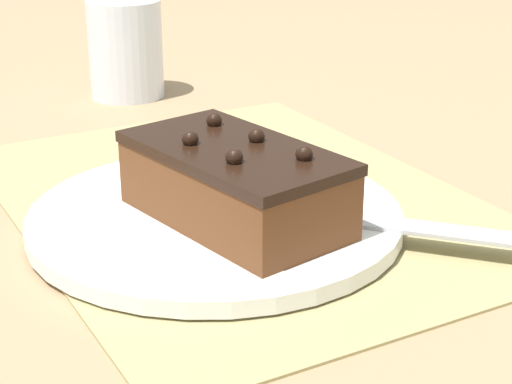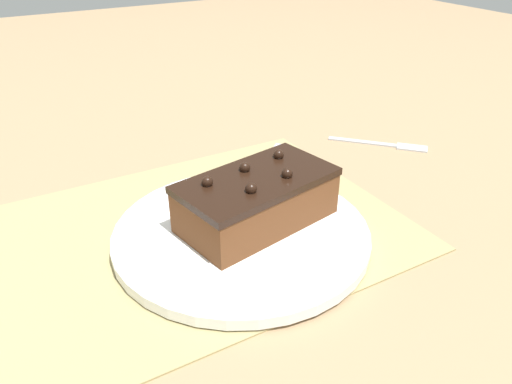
{
  "view_description": "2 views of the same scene",
  "coord_description": "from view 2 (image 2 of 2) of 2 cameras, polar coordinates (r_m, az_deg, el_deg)",
  "views": [
    {
      "loc": [
        0.56,
        -0.3,
        0.26
      ],
      "look_at": [
        0.04,
        -0.01,
        0.03
      ],
      "focal_mm": 60.0,
      "sensor_mm": 36.0,
      "label": 1
    },
    {
      "loc": [
        -0.17,
        -0.44,
        0.32
      ],
      "look_at": [
        0.08,
        -0.0,
        0.03
      ],
      "focal_mm": 35.0,
      "sensor_mm": 36.0,
      "label": 2
    }
  ],
  "objects": [
    {
      "name": "chocolate_cake",
      "position": [
        0.54,
        0.1,
        -0.84
      ],
      "size": [
        0.18,
        0.12,
        0.06
      ],
      "rotation": [
        0.0,
        0.0,
        0.19
      ],
      "color": "brown",
      "rests_on": "cake_plate"
    },
    {
      "name": "dessert_fork",
      "position": [
        0.8,
        14.66,
        5.34
      ],
      "size": [
        0.11,
        0.12,
        0.01
      ],
      "rotation": [
        0.0,
        0.0,
        3.9
      ],
      "color": "#B7BABF",
      "rests_on": "ground_plane"
    },
    {
      "name": "serving_knife",
      "position": [
        0.59,
        -0.74,
        -0.33
      ],
      "size": [
        0.19,
        0.18,
        0.01
      ],
      "rotation": [
        0.0,
        0.0,
        5.46
      ],
      "color": "#472D19",
      "rests_on": "cake_plate"
    },
    {
      "name": "ground_plane",
      "position": [
        0.57,
        -7.25,
        -4.68
      ],
      "size": [
        3.0,
        3.0,
        0.0
      ],
      "primitive_type": "plane",
      "color": "#9E7F5B"
    },
    {
      "name": "placemat_woven",
      "position": [
        0.56,
        -7.26,
        -4.51
      ],
      "size": [
        0.46,
        0.34,
        0.0
      ],
      "primitive_type": "cube",
      "color": "tan",
      "rests_on": "ground_plane"
    },
    {
      "name": "cake_plate",
      "position": [
        0.54,
        -1.67,
        -4.77
      ],
      "size": [
        0.28,
        0.28,
        0.01
      ],
      "color": "white",
      "rests_on": "placemat_woven"
    }
  ]
}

